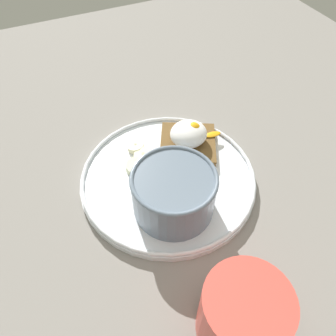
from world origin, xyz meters
TOP-DOWN VIEW (x-y plane):
  - ground_plane at (0.00, 0.00)cm, footprint 120.00×120.00cm
  - plate at (0.00, 0.00)cm, footprint 26.19×26.19cm
  - oatmeal_bowl at (1.55, 5.18)cm, footprint 11.29×11.29cm
  - toast_slice at (-5.50, -4.32)cm, footprint 11.72×11.72cm
  - poached_egg at (-5.61, -4.31)cm, footprint 8.62×5.51cm
  - banana_slice_front at (1.93, -5.04)cm, footprint 3.93×3.88cm
  - banana_slice_left at (3.81, -3.26)cm, footprint 4.03×4.10cm
  - banana_slice_back at (2.30, -7.45)cm, footprint 3.62×3.57cm
  - coffee_mug at (1.90, 21.98)cm, footprint 8.81×8.81cm

SIDE VIEW (x-z plane):
  - ground_plane at x=0.00cm, z-range 0.00..2.00cm
  - plate at x=0.00cm, z-range 2.00..3.60cm
  - banana_slice_front at x=1.93cm, z-range 2.89..4.20cm
  - banana_slice_back at x=2.30cm, z-range 2.94..4.17cm
  - banana_slice_left at x=3.81cm, z-range 2.90..4.39cm
  - toast_slice at x=-5.50cm, z-range 3.08..4.35cm
  - poached_egg at x=-5.61cm, z-range 4.19..7.70cm
  - oatmeal_bowl at x=1.55cm, z-range 2.97..9.58cm
  - coffee_mug at x=1.90cm, z-range 2.11..10.98cm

